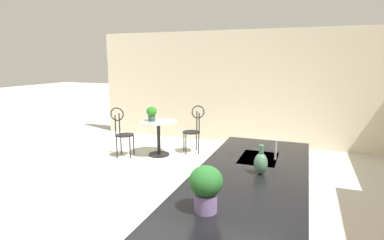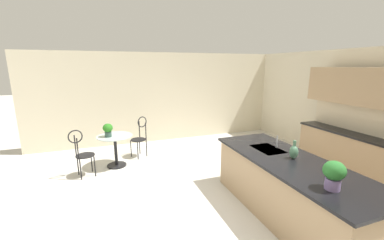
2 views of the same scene
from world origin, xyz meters
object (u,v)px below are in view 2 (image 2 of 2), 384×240
at_px(bistro_table, 116,148).
at_px(chair_near_window, 82,151).
at_px(potted_plant_counter_far, 334,173).
at_px(potted_plant_on_table, 108,129).
at_px(chair_by_island, 140,135).
at_px(vase_on_counter, 294,152).

bearing_deg(bistro_table, chair_near_window, -64.31).
bearing_deg(potted_plant_counter_far, potted_plant_on_table, -147.33).
distance_m(chair_near_window, chair_by_island, 1.53).
distance_m(bistro_table, potted_plant_on_table, 0.49).
bearing_deg(chair_by_island, chair_near_window, -59.29).
xyz_separation_m(potted_plant_on_table, vase_on_counter, (2.82, 2.65, 0.12)).
bearing_deg(vase_on_counter, bistro_table, -138.62).
relative_size(chair_near_window, vase_on_counter, 3.62).
distance_m(bistro_table, chair_near_window, 0.77).
bearing_deg(potted_plant_on_table, chair_by_island, 122.21).
bearing_deg(vase_on_counter, potted_plant_counter_far, -16.30).
bearing_deg(potted_plant_on_table, bistro_table, 103.00).
xyz_separation_m(chair_near_window, potted_plant_counter_far, (3.43, 2.93, 0.54)).
bearing_deg(bistro_table, chair_by_island, 125.62).
distance_m(bistro_table, chair_by_island, 0.78).
bearing_deg(potted_plant_counter_far, chair_near_window, -139.42).
height_order(potted_plant_counter_far, vase_on_counter, potted_plant_counter_far).
height_order(bistro_table, chair_near_window, chair_near_window).
height_order(bistro_table, potted_plant_on_table, potted_plant_on_table).
distance_m(chair_by_island, vase_on_counter, 3.83).
relative_size(bistro_table, chair_near_window, 0.77).
relative_size(bistro_table, chair_by_island, 0.77).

